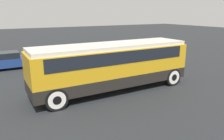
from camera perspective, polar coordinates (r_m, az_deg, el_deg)
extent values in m
plane|color=#26282B|center=(13.72, 0.00, -5.31)|extent=(120.00, 120.00, 0.00)
cube|color=black|center=(13.46, 0.00, -2.03)|extent=(9.81, 2.51, 0.66)
cube|color=gold|center=(13.18, 0.00, 2.58)|extent=(9.81, 2.51, 1.55)
cube|color=black|center=(13.11, 0.00, 4.18)|extent=(8.63, 2.55, 0.70)
cube|color=silver|center=(13.02, 0.00, 6.38)|extent=(9.61, 2.31, 0.22)
cube|color=gold|center=(16.07, 14.93, 3.50)|extent=(0.36, 2.41, 1.77)
cylinder|color=black|center=(15.01, 15.57, -1.77)|extent=(1.15, 0.28, 1.15)
cylinder|color=silver|center=(15.01, 15.57, -1.77)|extent=(0.90, 0.30, 0.90)
cylinder|color=black|center=(15.01, 15.57, -1.77)|extent=(0.44, 0.32, 0.44)
cylinder|color=black|center=(16.63, 10.01, 0.16)|extent=(1.15, 0.28, 1.15)
cylinder|color=silver|center=(16.63, 10.01, 0.16)|extent=(0.90, 0.30, 0.90)
cylinder|color=black|center=(16.63, 10.01, 0.16)|extent=(0.44, 0.32, 0.44)
cylinder|color=black|center=(11.17, -14.33, -7.47)|extent=(1.15, 0.28, 1.15)
cylinder|color=silver|center=(11.17, -14.33, -7.47)|extent=(0.90, 0.30, 0.90)
cylinder|color=black|center=(11.17, -14.33, -7.47)|extent=(0.44, 0.32, 0.44)
cylinder|color=black|center=(13.28, -17.02, -4.06)|extent=(1.15, 0.28, 1.15)
cylinder|color=silver|center=(13.28, -17.02, -4.06)|extent=(0.90, 0.30, 0.90)
cylinder|color=black|center=(13.28, -17.02, -4.06)|extent=(0.44, 0.32, 0.44)
cube|color=#BCBCC1|center=(21.46, -3.31, 3.68)|extent=(4.64, 1.87, 0.65)
cube|color=black|center=(21.28, -3.78, 5.20)|extent=(2.41, 1.69, 0.53)
cylinder|color=black|center=(21.66, 2.09, 3.15)|extent=(0.67, 0.22, 0.67)
cylinder|color=black|center=(21.66, 2.09, 3.15)|extent=(0.26, 0.26, 0.26)
cylinder|color=black|center=(23.09, -0.12, 3.90)|extent=(0.67, 0.22, 0.67)
cylinder|color=black|center=(23.09, -0.12, 3.90)|extent=(0.26, 0.26, 0.26)
cylinder|color=black|center=(20.01, -6.96, 2.07)|extent=(0.67, 0.22, 0.67)
cylinder|color=black|center=(20.01, -6.96, 2.07)|extent=(0.26, 0.26, 0.26)
cylinder|color=black|center=(21.55, -8.71, 2.93)|extent=(0.67, 0.22, 0.67)
cylinder|color=black|center=(21.55, -8.71, 2.93)|extent=(0.26, 0.26, 0.26)
cube|color=navy|center=(20.80, -25.86, 1.86)|extent=(4.71, 1.85, 0.70)
cube|color=black|center=(20.68, -26.57, 3.43)|extent=(2.45, 1.66, 0.51)
cylinder|color=black|center=(20.24, -20.22, 1.34)|extent=(0.64, 0.22, 0.64)
cylinder|color=black|center=(20.24, -20.22, 1.34)|extent=(0.24, 0.26, 0.24)
cylinder|color=black|center=(21.85, -20.98, 2.22)|extent=(0.64, 0.22, 0.64)
cylinder|color=black|center=(21.85, -20.98, 2.22)|extent=(0.24, 0.26, 0.24)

